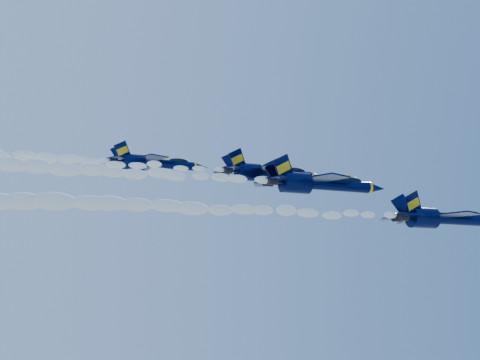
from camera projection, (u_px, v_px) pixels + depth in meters
name	position (u px, v px, depth m)	size (l,w,h in m)	color
jet_lead	(444.00, 218.00, 85.04)	(16.90, 13.86, 6.28)	black
smoke_trail_jet_lead	(175.00, 207.00, 71.53)	(57.13, 2.15, 1.94)	white
jet_second	(320.00, 184.00, 92.49)	(18.90, 15.50, 7.02)	black
smoke_trail_jet_second	(46.00, 167.00, 78.65)	(57.13, 2.41, 2.17)	white
jet_third	(269.00, 173.00, 95.57)	(16.20, 13.29, 6.02)	black
smoke_trail_jet_third	(7.00, 156.00, 82.17)	(57.13, 2.06, 1.86)	white
jet_fourth	(153.00, 163.00, 98.39)	(14.96, 12.28, 5.56)	black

